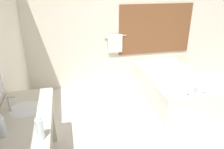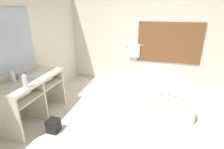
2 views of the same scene
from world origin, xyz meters
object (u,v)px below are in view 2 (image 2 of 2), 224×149
Objects in this scene: water_bottle_1 at (25,81)px; water_bottle_2 at (13,77)px; soap_dispenser at (17,76)px; waste_bin at (53,126)px; bathtub at (166,89)px.

water_bottle_1 is 0.38m from water_bottle_2.
waste_bin is (0.75, -0.16, -0.84)m from soap_dispenser.
soap_dispenser is at bearing 108.31° from water_bottle_2.
bathtub is 3.24m from soap_dispenser.
waste_bin is at bearing -12.27° from soap_dispenser.
water_bottle_2 reaches higher than water_bottle_1.
water_bottle_1 is 0.49m from soap_dispenser.
water_bottle_2 is at bearing 178.54° from waste_bin.
bathtub is at bearing 38.99° from water_bottle_1.
water_bottle_2 is 0.95× the size of waste_bin.
bathtub reaches higher than waste_bin.
soap_dispenser is at bearing 146.50° from water_bottle_1.
water_bottle_1 is 1.52× the size of soap_dispenser.
water_bottle_2 is at bearing -146.75° from bathtub.
water_bottle_1 reaches higher than bathtub.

